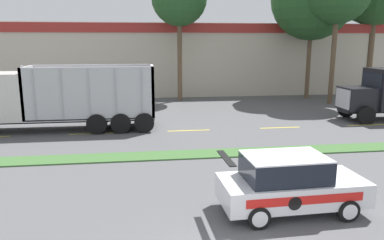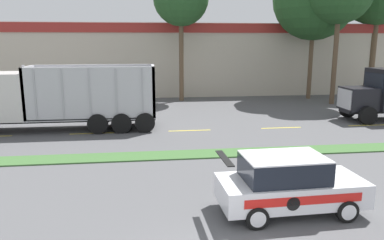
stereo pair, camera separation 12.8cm
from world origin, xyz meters
name	(u,v)px [view 1 (the left image)]	position (x,y,z in m)	size (l,w,h in m)	color
grass_verge	(190,154)	(0.00, 9.18, 0.03)	(120.00, 1.28, 0.06)	#3D6633
centre_line_3	(91,134)	(-4.86, 13.82, 0.00)	(2.40, 0.14, 0.01)	yellow
centre_line_4	(189,130)	(0.54, 13.82, 0.00)	(2.40, 0.14, 0.01)	yellow
centre_line_5	(280,128)	(5.94, 13.82, 0.00)	(2.40, 0.14, 0.01)	yellow
centre_line_6	(366,125)	(11.34, 13.82, 0.00)	(2.40, 0.14, 0.01)	yellow
dump_truck_mid	(25,101)	(-8.47, 14.91, 1.72)	(12.08, 2.70, 3.74)	black
rally_car	(289,183)	(2.18, 3.23, 0.88)	(4.28, 2.06, 1.77)	white
store_building_backdrop	(185,58)	(2.54, 32.57, 3.27)	(42.97, 12.10, 6.54)	#BCB29E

